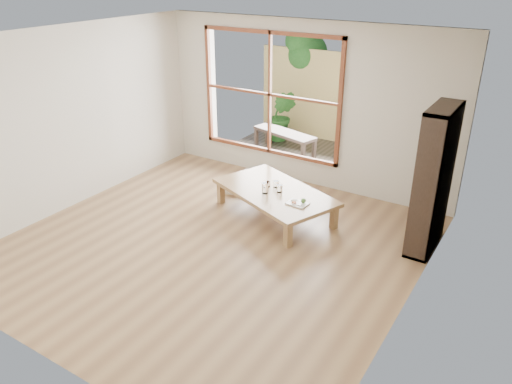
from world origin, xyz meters
TOP-DOWN VIEW (x-y plane):
  - ground at (0.00, 0.00)m, footprint 5.00×5.00m
  - low_table at (0.25, 1.14)m, footprint 2.02×1.59m
  - floor_cushion at (-0.64, 1.71)m, footprint 0.82×0.82m
  - bookshelf at (2.33, 1.41)m, footprint 0.30×0.84m
  - glass_tall at (0.18, 0.99)m, footprint 0.09×0.09m
  - glass_mid at (0.34, 1.13)m, footprint 0.08×0.08m
  - glass_short at (0.21, 1.25)m, footprint 0.08×0.08m
  - glass_small at (0.10, 1.20)m, footprint 0.06×0.06m
  - food_tray at (0.74, 0.93)m, footprint 0.29×0.22m
  - deck at (-0.60, 3.56)m, footprint 2.80×2.00m
  - garden_bench at (-0.86, 3.42)m, footprint 1.37×0.71m
  - bamboo_fence at (-0.60, 4.56)m, footprint 2.80×0.06m
  - shrub_right at (0.40, 4.34)m, footprint 0.94×0.85m
  - shrub_left at (-1.26, 4.02)m, footprint 0.67×0.59m
  - garden_tree at (-1.28, 4.86)m, footprint 1.04×0.85m

SIDE VIEW (x-z plane):
  - ground at x=0.00m, z-range 0.00..0.00m
  - deck at x=-0.60m, z-range -0.03..0.03m
  - floor_cushion at x=-0.64m, z-range 0.00..0.09m
  - low_table at x=0.25m, z-range 0.15..0.54m
  - garden_bench at x=-0.86m, z-range 0.17..0.59m
  - food_tray at x=0.74m, z-range 0.37..0.45m
  - glass_small at x=0.10m, z-range 0.39..0.47m
  - glass_short at x=0.21m, z-range 0.39..0.49m
  - glass_mid at x=0.34m, z-range 0.39..0.50m
  - glass_tall at x=0.18m, z-range 0.39..0.55m
  - shrub_right at x=0.40m, z-range 0.03..0.97m
  - shrub_left at x=-1.26m, z-range 0.02..1.07m
  - bamboo_fence at x=-0.60m, z-range 0.00..1.80m
  - bookshelf at x=2.33m, z-range 0.00..1.86m
  - garden_tree at x=-1.28m, z-range 0.52..2.74m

